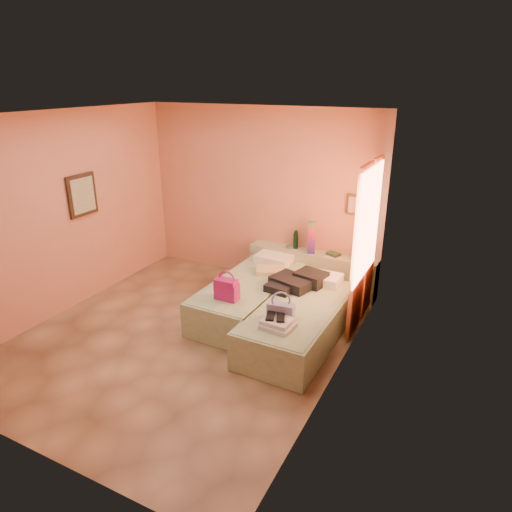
{
  "coord_description": "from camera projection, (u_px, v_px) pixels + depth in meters",
  "views": [
    {
      "loc": [
        3.18,
        -4.21,
        3.18
      ],
      "look_at": [
        0.62,
        0.85,
        0.96
      ],
      "focal_mm": 32.0,
      "sensor_mm": 36.0,
      "label": 1
    }
  ],
  "objects": [
    {
      "name": "bed_left",
      "position": [
        250.0,
        297.0,
        6.52
      ],
      "size": [
        0.93,
        2.01,
        0.5
      ],
      "primitive_type": "cube",
      "rotation": [
        0.0,
        0.0,
        -0.02
      ],
      "color": "#AAC8A1",
      "rests_on": "ground"
    },
    {
      "name": "clothes_pile",
      "position": [
        296.0,
        282.0,
        6.21
      ],
      "size": [
        0.72,
        0.72,
        0.18
      ],
      "primitive_type": "cube",
      "rotation": [
        0.0,
        0.0,
        -0.26
      ],
      "color": "black",
      "rests_on": "bed_right"
    },
    {
      "name": "headboard_ledge",
      "position": [
        312.0,
        271.0,
        7.22
      ],
      "size": [
        2.05,
        0.3,
        0.65
      ],
      "primitive_type": "cube",
      "color": "#AAB796",
      "rests_on": "ground"
    },
    {
      "name": "magenta_handbag",
      "position": [
        227.0,
        289.0,
        5.87
      ],
      "size": [
        0.31,
        0.18,
        0.28
      ],
      "primitive_type": "cube",
      "rotation": [
        0.0,
        0.0,
        0.03
      ],
      "color": "#B21673",
      "rests_on": "bed_left"
    },
    {
      "name": "towel_stack",
      "position": [
        278.0,
        324.0,
        5.22
      ],
      "size": [
        0.38,
        0.33,
        0.1
      ],
      "primitive_type": "cube",
      "rotation": [
        0.0,
        0.0,
        -0.09
      ],
      "color": "silver",
      "rests_on": "bed_right"
    },
    {
      "name": "rainbow_box",
      "position": [
        312.0,
        238.0,
        6.97
      ],
      "size": [
        0.14,
        0.14,
        0.5
      ],
      "primitive_type": "cube",
      "rotation": [
        0.0,
        0.0,
        0.31
      ],
      "color": "#B21673",
      "rests_on": "headboard_ledge"
    },
    {
      "name": "room_walls",
      "position": [
        217.0,
        196.0,
        5.73
      ],
      "size": [
        4.02,
        4.51,
        2.81
      ],
      "color": "tan",
      "rests_on": "ground"
    },
    {
      "name": "flower_vase",
      "position": [
        357.0,
        253.0,
        6.71
      ],
      "size": [
        0.23,
        0.23,
        0.24
      ],
      "primitive_type": "cube",
      "rotation": [
        0.0,
        0.0,
        -0.28
      ],
      "color": "white",
      "rests_on": "headboard_ledge"
    },
    {
      "name": "bed_right",
      "position": [
        299.0,
        323.0,
        5.84
      ],
      "size": [
        0.93,
        2.01,
        0.5
      ],
      "primitive_type": "cube",
      "rotation": [
        0.0,
        0.0,
        -0.02
      ],
      "color": "#AAC8A1",
      "rests_on": "ground"
    },
    {
      "name": "sandal_pair",
      "position": [
        275.0,
        316.0,
        5.26
      ],
      "size": [
        0.26,
        0.3,
        0.03
      ],
      "primitive_type": "cube",
      "rotation": [
        0.0,
        0.0,
        0.31
      ],
      "color": "black",
      "rests_on": "towel_stack"
    },
    {
      "name": "khaki_garment",
      "position": [
        269.0,
        270.0,
        6.71
      ],
      "size": [
        0.47,
        0.43,
        0.07
      ],
      "primitive_type": "cube",
      "rotation": [
        0.0,
        0.0,
        0.41
      ],
      "color": "#C6B77F",
      "rests_on": "bed_left"
    },
    {
      "name": "small_dish",
      "position": [
        290.0,
        247.0,
        7.27
      ],
      "size": [
        0.17,
        0.17,
        0.03
      ],
      "primitive_type": "cylinder",
      "rotation": [
        0.0,
        0.0,
        -0.4
      ],
      "color": "#447E5D",
      "rests_on": "headboard_ledge"
    },
    {
      "name": "water_bottle",
      "position": [
        296.0,
        240.0,
        7.2
      ],
      "size": [
        0.09,
        0.09,
        0.28
      ],
      "primitive_type": "cylinder",
      "rotation": [
        0.0,
        0.0,
        0.11
      ],
      "color": "#11311A",
      "rests_on": "headboard_ledge"
    },
    {
      "name": "ground",
      "position": [
        185.0,
        337.0,
        6.0
      ],
      "size": [
        4.5,
        4.5,
        0.0
      ],
      "primitive_type": "plane",
      "color": "tan",
      "rests_on": "ground"
    },
    {
      "name": "green_book",
      "position": [
        333.0,
        254.0,
        6.96
      ],
      "size": [
        0.24,
        0.21,
        0.03
      ],
      "primitive_type": "cube",
      "rotation": [
        0.0,
        0.0,
        -0.38
      ],
      "color": "#26472C",
      "rests_on": "headboard_ledge"
    },
    {
      "name": "blue_handbag",
      "position": [
        281.0,
        311.0,
        5.4
      ],
      "size": [
        0.33,
        0.18,
        0.2
      ],
      "primitive_type": "cube",
      "rotation": [
        0.0,
        0.0,
        0.16
      ],
      "color": "#4451A4",
      "rests_on": "bed_right"
    }
  ]
}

